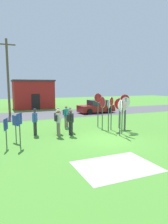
% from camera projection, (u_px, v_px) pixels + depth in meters
% --- Properties ---
extents(ground_plane, '(80.00, 80.00, 0.00)m').
position_uv_depth(ground_plane, '(107.00, 140.00, 12.02)').
color(ground_plane, '#47842D').
extents(street_asphalt, '(60.00, 6.40, 0.01)m').
position_uv_depth(street_asphalt, '(55.00, 114.00, 22.65)').
color(street_asphalt, '#4C4C51').
rests_on(street_asphalt, ground).
extents(concrete_path, '(3.20, 2.40, 0.01)m').
position_uv_depth(concrete_path, '(116.00, 166.00, 8.09)').
color(concrete_path, '#ADAAA3').
rests_on(concrete_path, ground).
extents(building_background, '(5.53, 4.04, 3.97)m').
position_uv_depth(building_background, '(33.00, 94.00, 28.17)').
color(building_background, '#B2231E').
rests_on(building_background, ground).
extents(utility_pole, '(1.80, 0.24, 8.07)m').
position_uv_depth(utility_pole, '(8.00, 76.00, 21.25)').
color(utility_pole, brown).
rests_on(utility_pole, ground).
extents(parked_car_on_street, '(4.39, 2.20, 1.51)m').
position_uv_depth(parked_car_on_street, '(97.00, 107.00, 23.74)').
color(parked_car_on_street, maroon).
rests_on(parked_car_on_street, ground).
extents(stop_sign_center_cluster, '(0.55, 0.40, 2.43)m').
position_uv_depth(stop_sign_center_cluster, '(111.00, 108.00, 14.47)').
color(stop_sign_center_cluster, '#474C4C').
rests_on(stop_sign_center_cluster, ground).
extents(stop_sign_leaning_right, '(0.55, 0.38, 2.61)m').
position_uv_depth(stop_sign_leaning_right, '(125.00, 106.00, 14.54)').
color(stop_sign_leaning_right, '#474C4C').
rests_on(stop_sign_leaning_right, ground).
extents(stop_sign_low_front, '(0.74, 0.07, 2.44)m').
position_uv_depth(stop_sign_low_front, '(126.00, 108.00, 13.97)').
color(stop_sign_low_front, '#474C4C').
rests_on(stop_sign_low_front, ground).
extents(stop_sign_far_back, '(0.34, 0.65, 2.66)m').
position_uv_depth(stop_sign_far_back, '(98.00, 104.00, 15.32)').
color(stop_sign_far_back, '#474C4C').
rests_on(stop_sign_far_back, ground).
extents(stop_sign_rear_right, '(0.28, 0.72, 2.31)m').
position_uv_depth(stop_sign_rear_right, '(122.00, 111.00, 13.25)').
color(stop_sign_rear_right, '#474C4C').
rests_on(stop_sign_rear_right, ground).
extents(stop_sign_nearest, '(0.18, 0.61, 2.28)m').
position_uv_depth(stop_sign_nearest, '(109.00, 110.00, 13.95)').
color(stop_sign_nearest, '#474C4C').
rests_on(stop_sign_nearest, ground).
extents(stop_sign_tallest, '(0.25, 0.74, 2.35)m').
position_uv_depth(stop_sign_tallest, '(120.00, 111.00, 12.78)').
color(stop_sign_tallest, '#474C4C').
rests_on(stop_sign_tallest, ground).
extents(stop_sign_rear_left, '(0.07, 0.81, 2.44)m').
position_uv_depth(stop_sign_rear_left, '(102.00, 107.00, 14.54)').
color(stop_sign_rear_left, '#474C4C').
rests_on(stop_sign_rear_left, ground).
extents(stop_sign_leaning_left, '(0.88, 0.18, 2.31)m').
position_uv_depth(stop_sign_leaning_left, '(119.00, 107.00, 15.06)').
color(stop_sign_leaning_left, '#474C4C').
rests_on(stop_sign_leaning_left, ground).
extents(person_holding_notes, '(0.50, 0.46, 1.69)m').
position_uv_depth(person_holding_notes, '(66.00, 115.00, 15.34)').
color(person_holding_notes, '#7A6B56').
rests_on(person_holding_notes, ground).
extents(person_with_sunhat, '(0.37, 0.51, 1.74)m').
position_uv_depth(person_with_sunhat, '(70.00, 118.00, 13.94)').
color(person_with_sunhat, '#4C5670').
rests_on(person_with_sunhat, ground).
extents(person_in_dark_shirt, '(0.42, 0.55, 1.69)m').
position_uv_depth(person_in_dark_shirt, '(70.00, 121.00, 12.95)').
color(person_in_dark_shirt, '#2D2D33').
rests_on(person_in_dark_shirt, ground).
extents(person_on_left, '(0.41, 0.57, 1.74)m').
position_uv_depth(person_on_left, '(58.00, 121.00, 12.75)').
color(person_on_left, '#7A6B56').
rests_on(person_on_left, ground).
extents(person_in_blue, '(0.41, 0.57, 1.74)m').
position_uv_depth(person_in_blue, '(58.00, 118.00, 13.61)').
color(person_in_blue, '#2D2D33').
rests_on(person_in_blue, ground).
extents(person_near_signs, '(0.37, 0.50, 1.74)m').
position_uv_depth(person_near_signs, '(35.00, 120.00, 13.03)').
color(person_near_signs, '#2D2D33').
rests_on(person_near_signs, ground).
extents(info_panel_leftmost, '(0.31, 0.54, 1.53)m').
position_uv_depth(info_panel_leftmost, '(16.00, 124.00, 11.55)').
color(info_panel_leftmost, '#4C4C51').
rests_on(info_panel_leftmost, ground).
extents(info_panel_middle, '(0.23, 0.57, 1.55)m').
position_uv_depth(info_panel_middle, '(6.00, 128.00, 10.33)').
color(info_panel_middle, '#4C4C51').
rests_on(info_panel_middle, ground).
extents(info_panel_rightmost, '(0.32, 0.53, 1.81)m').
position_uv_depth(info_panel_rightmost, '(20.00, 124.00, 10.41)').
color(info_panel_rightmost, '#4C4C51').
rests_on(info_panel_rightmost, ground).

